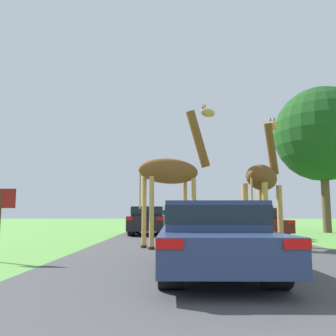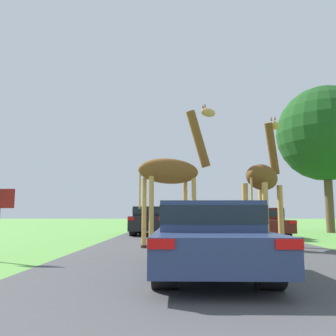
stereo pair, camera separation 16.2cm
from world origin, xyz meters
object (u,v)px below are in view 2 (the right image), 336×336
Objects in this scene: giraffe_near_road at (174,171)px; car_verge_right at (260,221)px; giraffe_companion at (264,181)px; car_queue_right at (160,219)px; car_queue_left at (150,220)px; tree_right_cluster at (325,134)px; car_far_ahead at (228,219)px; car_lead_maroon at (208,234)px.

car_verge_right is (3.91, 5.02, -1.72)m from giraffe_near_road.
car_queue_right is (-3.95, 13.14, -1.38)m from giraffe_companion.
car_queue_left is 11.47m from tree_right_cluster.
giraffe_companion reaches higher than car_far_ahead.
giraffe_companion is 1.14× the size of car_queue_right.
car_queue_right is at bearing 87.27° from car_queue_left.
giraffe_companion reaches higher than car_queue_left.
car_verge_right is at bearing 71.94° from car_lead_maroon.
car_far_ahead is (3.29, 10.84, -1.73)m from giraffe_near_road.
tree_right_cluster is (8.83, 9.14, 3.29)m from giraffe_near_road.
car_queue_left is at bearing -169.31° from tree_right_cluster.
giraffe_near_road reaches higher than car_queue_left.
car_lead_maroon is 0.54× the size of tree_right_cluster.
car_queue_right is at bearing 157.60° from giraffe_near_road.
car_verge_right is 8.15m from tree_right_cluster.
car_verge_right is at bearing -58.65° from car_queue_right.
car_verge_right is at bearing -22.92° from car_queue_left.
giraffe_near_road is 1.15× the size of car_queue_left.
giraffe_near_road is at bearing -134.01° from tree_right_cluster.
giraffe_near_road reaches higher than giraffe_companion.
giraffe_companion is 13.79m from car_queue_right.
car_verge_right is at bearing 113.64° from giraffe_companion.
car_verge_right is at bearing 115.18° from giraffe_near_road.
tree_right_cluster is (5.92, 9.15, 3.61)m from giraffe_companion.
giraffe_near_road is at bearing -106.90° from car_far_ahead.
car_verge_right is (5.23, -2.21, -0.03)m from car_queue_left.
tree_right_cluster reaches higher than car_verge_right.
car_lead_maroon is at bearing -99.45° from car_far_ahead.
car_queue_right is at bearing 152.12° from car_far_ahead.
car_far_ahead is 0.48× the size of tree_right_cluster.
giraffe_companion reaches higher than car_lead_maroon.
car_queue_right is at bearing 157.98° from tree_right_cluster.
car_queue_right is at bearing 121.35° from car_verge_right.
car_lead_maroon is 1.16× the size of car_queue_right.
car_lead_maroon is at bearing -108.06° from car_verge_right.
tree_right_cluster is (8.16, 14.04, 5.04)m from car_lead_maroon.
tree_right_cluster reaches higher than car_queue_left.
car_verge_right is 0.55× the size of tree_right_cluster.
car_far_ahead is 7.66m from tree_right_cluster.
car_lead_maroon is at bearing -120.17° from tree_right_cluster.
giraffe_near_road is at bearing 97.84° from car_lead_maroon.
car_verge_right is (4.94, -8.12, -0.02)m from car_queue_right.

